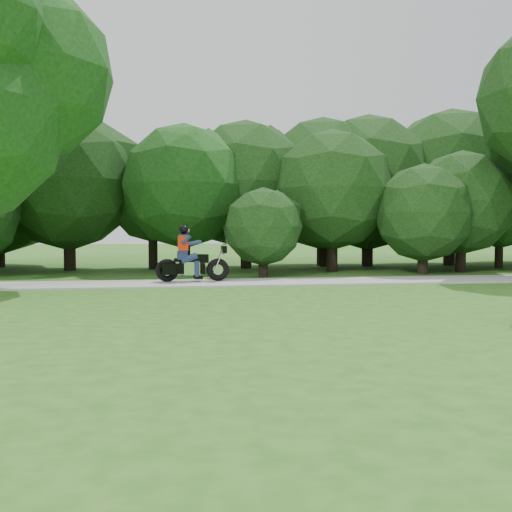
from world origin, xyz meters
name	(u,v)px	position (x,y,z in m)	size (l,w,h in m)	color
ground	(422,324)	(0.00, 0.00, 0.00)	(100.00, 100.00, 0.00)	#2C631C
walkway	(314,281)	(0.00, 8.00, 0.03)	(60.00, 2.20, 0.06)	#A8A8A3
tree_line	(283,186)	(0.27, 14.66, 3.60)	(38.62, 11.94, 7.84)	black
touring_motorcycle	(188,261)	(-4.08, 8.29, 0.71)	(2.36, 0.72, 1.80)	black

